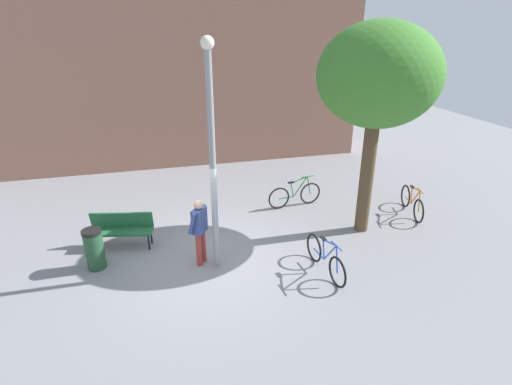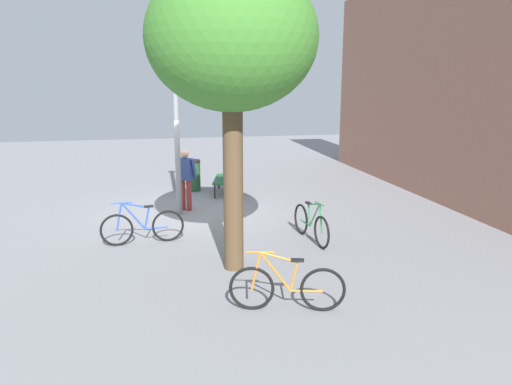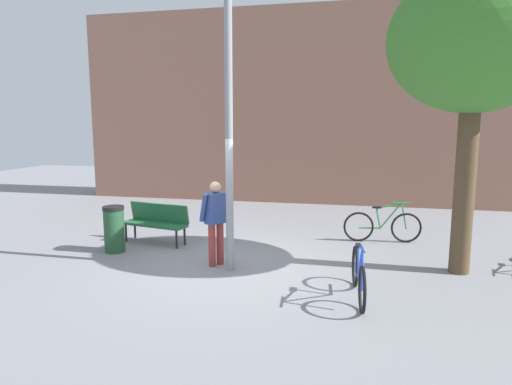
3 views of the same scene
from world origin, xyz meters
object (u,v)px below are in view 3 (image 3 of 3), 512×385
object	(u,v)px
lamppost	(229,115)
park_bench	(157,220)
person_by_lamppost	(216,217)
bicycle_green	(383,226)
trash_bin	(114,229)
bicycle_blue	(358,275)
plaza_tree	(475,42)

from	to	relation	value
lamppost	park_bench	xyz separation A→B (m)	(-2.22, 1.55, -2.38)
person_by_lamppost	bicycle_green	size ratio (longest dim) A/B	0.93
person_by_lamppost	trash_bin	xyz separation A→B (m)	(-2.44, 0.42, -0.46)
park_bench	trash_bin	xyz separation A→B (m)	(-0.57, -0.92, -0.04)
park_bench	bicycle_blue	distance (m)	5.24
person_by_lamppost	plaza_tree	world-z (taller)	plaza_tree
plaza_tree	bicycle_blue	xyz separation A→B (m)	(-1.86, -1.72, -3.80)
bicycle_green	trash_bin	xyz separation A→B (m)	(-5.76, -2.10, 0.13)
plaza_tree	trash_bin	size ratio (longest dim) A/B	5.46
bicycle_blue	trash_bin	distance (m)	5.41
plaza_tree	bicycle_green	world-z (taller)	plaza_tree
trash_bin	lamppost	bearing A→B (deg)	-12.76
park_bench	person_by_lamppost	bearing A→B (deg)	-35.56
person_by_lamppost	plaza_tree	size ratio (longest dim) A/B	0.30
bicycle_blue	trash_bin	xyz separation A→B (m)	(-5.18, 1.57, 0.13)
plaza_tree	bicycle_blue	size ratio (longest dim) A/B	3.05
park_bench	bicycle_green	bearing A→B (deg)	12.86
bicycle_blue	bicycle_green	xyz separation A→B (m)	(0.58, 3.67, 0.00)
bicycle_green	lamppost	bearing A→B (deg)	-137.35
person_by_lamppost	bicycle_green	xyz separation A→B (m)	(3.31, 2.52, -0.58)
plaza_tree	person_by_lamppost	bearing A→B (deg)	-172.90
person_by_lamppost	bicycle_blue	bearing A→B (deg)	-22.78
plaza_tree	park_bench	bearing A→B (deg)	173.23
lamppost	person_by_lamppost	world-z (taller)	lamppost
lamppost	bicycle_green	bearing A→B (deg)	42.65
bicycle_blue	bicycle_green	bearing A→B (deg)	81.03
person_by_lamppost	bicycle_blue	size ratio (longest dim) A/B	0.92
park_bench	lamppost	bearing A→B (deg)	-34.86
plaza_tree	bicycle_green	xyz separation A→B (m)	(-1.28, 1.95, -3.80)
person_by_lamppost	bicycle_blue	xyz separation A→B (m)	(2.73, -1.15, -0.58)
person_by_lamppost	bicycle_green	distance (m)	4.21
lamppost	plaza_tree	world-z (taller)	plaza_tree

